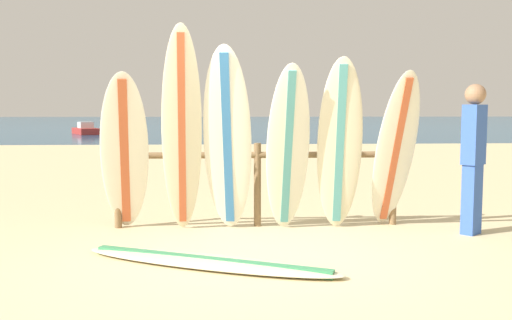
# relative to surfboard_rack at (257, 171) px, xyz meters

# --- Properties ---
(ground_plane) EXTENTS (120.00, 120.00, 0.00)m
(ground_plane) POSITION_rel_surfboard_rack_xyz_m (-0.12, -1.56, -0.70)
(ground_plane) COLOR beige
(ocean_water) EXTENTS (120.00, 80.00, 0.01)m
(ocean_water) POSITION_rel_surfboard_rack_xyz_m (-0.12, 56.44, -0.70)
(ocean_water) COLOR navy
(ocean_water) RESTS_ON ground
(surfboard_rack) EXTENTS (3.58, 0.09, 1.05)m
(surfboard_rack) POSITION_rel_surfboard_rack_xyz_m (0.00, 0.00, 0.00)
(surfboard_rack) COLOR olive
(surfboard_rack) RESTS_ON ground
(surfboard_leaning_far_left) EXTENTS (0.67, 0.86, 1.91)m
(surfboard_leaning_far_left) POSITION_rel_surfboard_rack_xyz_m (-1.60, -0.28, 0.25)
(surfboard_leaning_far_left) COLOR white
(surfboard_leaning_far_left) RESTS_ON ground
(surfboard_leaning_left) EXTENTS (0.52, 0.82, 2.42)m
(surfboard_leaning_left) POSITION_rel_surfboard_rack_xyz_m (-0.91, -0.42, 0.51)
(surfboard_leaning_left) COLOR beige
(surfboard_leaning_left) RESTS_ON ground
(surfboard_leaning_center_left) EXTENTS (0.65, 0.80, 2.20)m
(surfboard_leaning_center_left) POSITION_rel_surfboard_rack_xyz_m (-0.38, -0.38, 0.40)
(surfboard_leaning_center_left) COLOR white
(surfboard_leaning_center_left) RESTS_ON ground
(surfboard_leaning_center) EXTENTS (0.54, 0.69, 2.00)m
(surfboard_leaning_center) POSITION_rel_surfboard_rack_xyz_m (0.33, -0.39, 0.30)
(surfboard_leaning_center) COLOR silver
(surfboard_leaning_center) RESTS_ON ground
(surfboard_leaning_center_right) EXTENTS (0.59, 0.65, 2.08)m
(surfboard_leaning_center_right) POSITION_rel_surfboard_rack_xyz_m (0.96, -0.36, 0.34)
(surfboard_leaning_center_right) COLOR beige
(surfboard_leaning_center_right) RESTS_ON ground
(surfboard_leaning_right) EXTENTS (0.52, 0.96, 1.93)m
(surfboard_leaning_right) POSITION_rel_surfboard_rack_xyz_m (1.63, -0.39, 0.26)
(surfboard_leaning_right) COLOR silver
(surfboard_leaning_right) RESTS_ON ground
(surfboard_lying_on_sand) EXTENTS (2.62, 1.57, 0.08)m
(surfboard_lying_on_sand) POSITION_rel_surfboard_rack_xyz_m (-0.58, -1.76, -0.67)
(surfboard_lying_on_sand) COLOR beige
(surfboard_lying_on_sand) RESTS_ON ground
(beachgoer_standing) EXTENTS (0.33, 0.32, 1.77)m
(beachgoer_standing) POSITION_rel_surfboard_rack_xyz_m (2.50, -0.61, 0.27)
(beachgoer_standing) COLOR #3359B2
(beachgoer_standing) RESTS_ON ground
(small_boat_offshore) EXTENTS (2.13, 2.89, 0.71)m
(small_boat_offshore) POSITION_rel_surfboard_rack_xyz_m (-8.34, 26.26, -0.45)
(small_boat_offshore) COLOR #B22D28
(small_boat_offshore) RESTS_ON ocean_water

